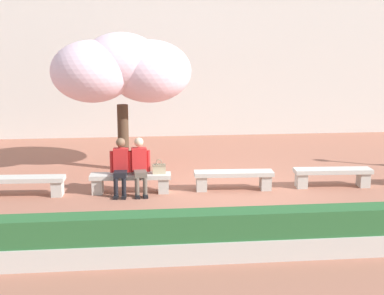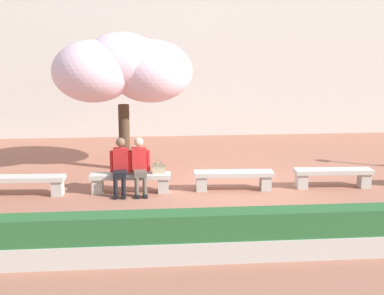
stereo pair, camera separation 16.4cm
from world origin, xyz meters
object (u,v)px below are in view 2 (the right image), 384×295
person_seated_left (121,164)px  handbag (159,168)px  stone_bench_center (234,177)px  stone_bench_near_west (130,180)px  person_seated_right (139,164)px  cherry_tree_main (125,69)px  stone_bench_near_east (333,175)px  stone_bench_west_end (24,182)px

person_seated_left → handbag: 0.88m
stone_bench_center → handbag: handbag is taller
stone_bench_near_west → person_seated_left: (-0.21, -0.05, 0.39)m
person_seated_right → stone_bench_near_west: bearing=165.9°
handbag → cherry_tree_main: 3.28m
stone_bench_near_west → stone_bench_near_east: size_ratio=1.00×
stone_bench_near_west → cherry_tree_main: cherry_tree_main is taller
stone_bench_west_end → stone_bench_near_west: size_ratio=1.00×
stone_bench_near_east → person_seated_right: bearing=-179.3°
cherry_tree_main → stone_bench_center: bearing=-42.7°
stone_bench_near_west → stone_bench_center: same height
handbag → cherry_tree_main: (-0.81, 2.38, 2.12)m
person_seated_left → handbag: bearing=2.4°
handbag → person_seated_left: bearing=-177.6°
person_seated_right → cherry_tree_main: 3.15m
stone_bench_center → person_seated_right: person_seated_right is taller
stone_bench_near_east → person_seated_right: (-4.61, -0.05, 0.39)m
stone_bench_west_end → handbag: size_ratio=5.53×
stone_bench_near_east → stone_bench_near_west: bearing=180.0°
person_seated_left → handbag: size_ratio=3.81×
stone_bench_center → stone_bench_near_west: bearing=180.0°
person_seated_left → handbag: person_seated_left is taller
stone_bench_near_west → handbag: bearing=-1.4°
person_seated_right → person_seated_left: bearing=-180.0°
stone_bench_near_west → cherry_tree_main: 3.36m
person_seated_right → cherry_tree_main: (-0.36, 2.41, 2.00)m
person_seated_right → handbag: person_seated_right is taller
stone_bench_near_east → handbag: handbag is taller
stone_bench_near_west → stone_bench_west_end: bearing=180.0°
cherry_tree_main → person_seated_left: bearing=-91.5°
person_seated_left → cherry_tree_main: (0.06, 2.41, 2.00)m
stone_bench_near_west → stone_bench_near_east: same height
stone_bench_near_west → stone_bench_near_east: 4.82m
stone_bench_west_end → stone_bench_center: (4.82, 0.00, 0.00)m
person_seated_right → handbag: (0.44, 0.04, -0.12)m
stone_bench_center → handbag: 1.77m
stone_bench_west_end → cherry_tree_main: cherry_tree_main is taller
stone_bench_west_end → person_seated_left: 2.23m
stone_bench_west_end → person_seated_left: (2.20, -0.05, 0.39)m
stone_bench_west_end → person_seated_right: 2.65m
stone_bench_near_east → handbag: bearing=-179.8°
stone_bench_near_west → cherry_tree_main: bearing=93.6°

